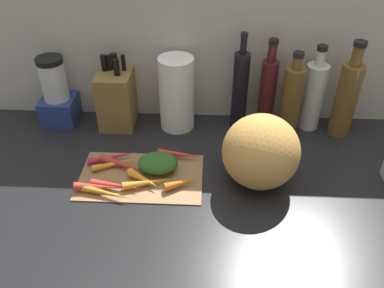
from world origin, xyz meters
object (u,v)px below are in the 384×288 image
Objects in this scene: carrot_1 at (117,186)px; paper_towel_roll at (177,94)px; carrot_8 at (183,182)px; bottle_0 at (241,90)px; bottle_3 at (314,95)px; carrot_6 at (108,193)px; blender_appliance at (58,95)px; carrot_7 at (124,165)px; carrot_9 at (149,183)px; bottle_4 at (347,98)px; carrot_3 at (114,157)px; carrot_5 at (97,187)px; carrot_2 at (144,179)px; carrot_0 at (181,154)px; winter_squash at (262,152)px; cutting_board at (142,176)px; bottle_2 at (292,100)px; knife_block at (118,97)px; carrot_4 at (117,163)px; bottle_1 at (268,92)px.

paper_towel_roll is at bearing 66.82° from carrot_1.
bottle_0 reaches higher than carrot_8.
carrot_8 is 56.05cm from bottle_3.
carrot_6 is 0.44× the size of bottle_0.
blender_appliance is at bearing 122.95° from carrot_6.
blender_appliance is at bearing 127.26° from carrot_1.
carrot_7 is (0.31, 9.26, 0.25)cm from carrot_1.
bottle_4 is at bearing 26.73° from carrot_9.
blender_appliance is at bearing 136.18° from carrot_3.
carrot_5 is (-5.59, -1.05, 0.21)cm from carrot_1.
carrot_1 is 0.45× the size of bottle_4.
carrot_2 is 48.69cm from blender_appliance.
winter_squash is at bearing -20.65° from carrot_0.
carrot_1 reaches higher than cutting_board.
paper_towel_roll is at bearing 49.23° from carrot_3.
carrot_5 is 0.78× the size of carrot_7.
winter_squash is at bearing -114.61° from bottle_2.
knife_block is (-4.18, 39.69, 8.49)cm from carrot_6.
carrot_9 reaches higher than carrot_1.
carrot_8 is (1.67, -13.12, -0.07)cm from carrot_0.
bottle_2 is (55.50, 36.34, 10.93)cm from carrot_6.
paper_towel_roll is at bearing -3.79° from knife_block.
carrot_4 is (-19.43, -5.13, -0.29)cm from carrot_0.
carrot_7 is 0.47× the size of bottle_0.
carrot_8 is at bearing -169.53° from winter_squash.
winter_squash is 0.73× the size of bottle_3.
bottle_1 is (49.68, 23.41, 11.74)cm from carrot_3.
winter_squash is at bearing -47.58° from paper_towel_roll.
bottle_4 reaches higher than blender_appliance.
carrot_0 is 21.22cm from carrot_3.
carrot_8 is at bearing -138.13° from bottle_2.
paper_towel_roll is 0.80× the size of bottle_1.
bottle_0 is 9.56cm from bottle_1.
blender_appliance is at bearing -178.67° from knife_block.
bottle_4 is (54.19, 17.97, 11.93)cm from carrot_0.
carrot_5 is at bearing -171.20° from winter_squash.
bottle_1 is (26.87, 34.60, 11.54)cm from carrot_8.
bottle_3 is at bearing 1.34° from bottle_1.
carrot_4 is 69.94cm from bottle_3.
carrot_5 is 4.32cm from carrot_6.
carrot_9 is (8.60, -7.63, -0.14)cm from carrot_7.
bottle_1 is (30.95, 1.70, 0.60)cm from paper_towel_roll.
carrot_7 is (-7.15, 6.35, -0.01)cm from carrot_2.
carrot_8 is 0.43× the size of knife_block.
cutting_board is 1.07× the size of bottle_0.
bottle_3 is (42.55, 34.97, 10.44)cm from carrot_8.
bottle_4 is (77.17, 34.25, 11.96)cm from carrot_5.
carrot_2 is 1.94cm from carrot_9.
carrot_5 is 57.14cm from bottle_0.
carrot_8 is 0.33× the size of bottle_4.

